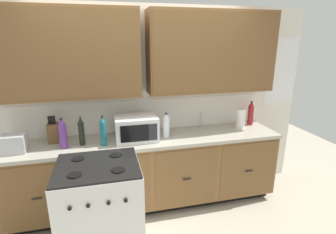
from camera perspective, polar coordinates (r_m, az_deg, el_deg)
name	(u,v)px	position (r m, az deg, el deg)	size (l,w,h in m)	color
ground_plane	(153,219)	(3.31, -3.22, -21.32)	(8.00, 8.00, 0.00)	#B2A893
wall_unit	(143,73)	(3.12, -5.40, 9.53)	(4.40, 0.40, 2.43)	white
counter_run	(148,171)	(3.30, -4.31, -11.76)	(3.23, 0.64, 0.91)	black
stove_range	(101,209)	(2.73, -14.47, -18.87)	(0.76, 0.68, 0.95)	white
microwave	(136,128)	(3.04, -6.98, -2.40)	(0.48, 0.37, 0.28)	white
toaster	(11,144)	(3.13, -31.09, -5.08)	(0.28, 0.18, 0.19)	#B7B7BC
knife_block	(53,132)	(3.22, -23.79, -3.09)	(0.11, 0.14, 0.31)	brown
sink_faucet	(200,120)	(3.46, 7.12, -0.70)	(0.02, 0.02, 0.20)	#B2B5BA
paper_towel_roll	(241,119)	(3.53, 15.63, -0.34)	(0.12, 0.12, 0.26)	white
bottle_clear	(166,125)	(3.08, -0.37, -1.86)	(0.08, 0.08, 0.30)	silver
bottle_violet	(63,134)	(2.99, -22.06, -3.41)	(0.08, 0.08, 0.33)	#663384
bottle_red	(251,113)	(3.71, 17.65, 0.78)	(0.08, 0.08, 0.33)	maroon
bottle_dark	(81,131)	(3.01, -18.42, -2.99)	(0.06, 0.06, 0.32)	black
bottle_teal	(103,131)	(2.93, -14.01, -3.02)	(0.07, 0.07, 0.34)	#1E707A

